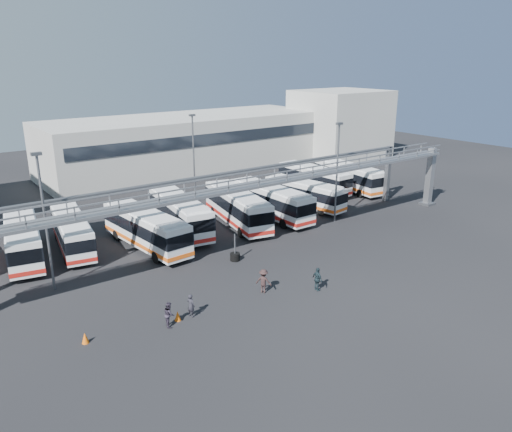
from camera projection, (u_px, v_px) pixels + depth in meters
ground at (290, 272)px, 39.81m from camera, size 140.00×140.00×0.00m
gantry at (247, 190)px, 42.62m from camera, size 51.40×5.15×7.10m
warehouse at (187, 143)px, 74.46m from camera, size 42.00×14.00×8.00m
building_right at (340, 124)px, 84.13m from camera, size 14.00×12.00×11.00m
light_pole_left at (45, 215)px, 35.11m from camera, size 0.70×0.35×10.21m
light_pole_mid at (337, 167)px, 50.21m from camera, size 0.70×0.35×10.21m
light_pole_back at (194, 154)px, 57.15m from camera, size 0.70×0.35×10.21m
bus_1 at (23, 238)px, 41.83m from camera, size 4.51×11.41×3.38m
bus_2 at (72, 231)px, 43.85m from camera, size 4.01×10.54×3.12m
bus_3 at (146, 228)px, 44.16m from camera, size 3.51×11.40×3.41m
bus_4 at (179, 213)px, 48.35m from camera, size 4.34×11.84×3.52m
bus_5 at (237, 206)px, 50.35m from camera, size 4.93×11.83×3.50m
bus_6 at (270, 200)px, 52.54m from camera, size 2.68×11.35×3.44m
bus_7 at (305, 193)px, 56.10m from camera, size 3.80×10.38×3.08m
bus_8 at (314, 178)px, 62.62m from camera, size 2.84×10.78×3.25m
bus_9 at (349, 176)px, 63.47m from camera, size 3.72×11.28×3.36m
pedestrian_a at (191, 305)px, 32.73m from camera, size 0.55×0.68×1.62m
pedestrian_b at (169, 314)px, 31.59m from camera, size 0.85×0.96×1.65m
pedestrian_c at (264, 281)px, 36.05m from camera, size 1.22×1.35×1.82m
pedestrian_d at (317, 279)px, 36.37m from camera, size 0.53×1.08×1.78m
cone_left at (178, 316)px, 32.37m from camera, size 0.44×0.44×0.67m
cone_right at (85, 338)px, 29.83m from camera, size 0.52×0.52×0.69m
tire_stack at (235, 256)px, 41.86m from camera, size 0.83×0.83×2.38m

